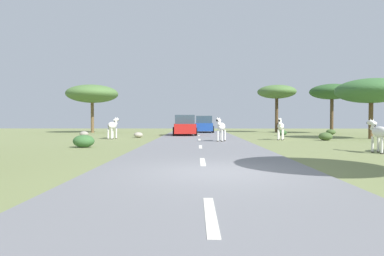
{
  "coord_description": "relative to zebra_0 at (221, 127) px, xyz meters",
  "views": [
    {
      "loc": [
        -0.61,
        -8.75,
        1.38
      ],
      "look_at": [
        -0.84,
        8.34,
        0.97
      ],
      "focal_mm": 31.89,
      "sensor_mm": 36.0,
      "label": 1
    }
  ],
  "objects": [
    {
      "name": "rock_0",
      "position": [
        -10.71,
        6.73,
        -0.72
      ],
      "size": [
        0.71,
        0.66,
        0.44
      ],
      "primitive_type": "ellipsoid",
      "color": "gray",
      "rests_on": "ground_plane"
    },
    {
      "name": "lane_markings",
      "position": [
        -1.31,
        -13.21,
        -0.89
      ],
      "size": [
        0.16,
        56.0,
        0.01
      ],
      "color": "silver",
      "rests_on": "road"
    },
    {
      "name": "bush_3",
      "position": [
        10.81,
        10.37,
        -0.69
      ],
      "size": [
        0.85,
        0.76,
        0.51
      ],
      "primitive_type": "ellipsoid",
      "color": "#425B2D",
      "rests_on": "ground_plane"
    },
    {
      "name": "zebra_0",
      "position": [
        0.0,
        0.0,
        0.0
      ],
      "size": [
        0.8,
        1.52,
        1.5
      ],
      "rotation": [
        0.0,
        0.0,
        2.79
      ],
      "color": "silver",
      "rests_on": "road"
    },
    {
      "name": "zebra_1",
      "position": [
        6.07,
        -6.74,
        -0.09
      ],
      "size": [
        0.46,
        1.52,
        1.43
      ],
      "rotation": [
        0.0,
        0.0,
        0.06
      ],
      "color": "silver",
      "rests_on": "ground_plane"
    },
    {
      "name": "bush_0",
      "position": [
        5.96,
        8.81,
        -0.69
      ],
      "size": [
        0.83,
        0.75,
        0.5
      ],
      "primitive_type": "ellipsoid",
      "color": "#2D5628",
      "rests_on": "ground_plane"
    },
    {
      "name": "tree_6",
      "position": [
        -12.57,
        15.06,
        3.17
      ],
      "size": [
        5.42,
        5.42,
        5.08
      ],
      "color": "brown",
      "rests_on": "ground_plane"
    },
    {
      "name": "zebra_3",
      "position": [
        4.23,
        2.32,
        -0.02
      ],
      "size": [
        0.8,
        1.57,
        1.54
      ],
      "rotation": [
        0.0,
        0.0,
        2.8
      ],
      "color": "silver",
      "rests_on": "ground_plane"
    },
    {
      "name": "road",
      "position": [
        -1.31,
        -12.21,
        -0.92
      ],
      "size": [
        6.0,
        64.0,
        0.05
      ],
      "primitive_type": "cube",
      "color": "slate",
      "rests_on": "ground_plane"
    },
    {
      "name": "tree_5",
      "position": [
        12.2,
        13.72,
        3.25
      ],
      "size": [
        4.41,
        4.41,
        4.99
      ],
      "color": "#4C3823",
      "rests_on": "ground_plane"
    },
    {
      "name": "tree_7",
      "position": [
        11.11,
        3.83,
        2.52
      ],
      "size": [
        5.01,
        5.01,
        4.35
      ],
      "color": "brown",
      "rests_on": "ground_plane"
    },
    {
      "name": "bush_1",
      "position": [
        7.13,
        1.9,
        -0.67
      ],
      "size": [
        0.9,
        0.81,
        0.54
      ],
      "primitive_type": "ellipsoid",
      "color": "#425B2D",
      "rests_on": "ground_plane"
    },
    {
      "name": "zebra_2",
      "position": [
        -7.54,
        3.48,
        0.01
      ],
      "size": [
        0.67,
        1.67,
        1.59
      ],
      "rotation": [
        0.0,
        0.0,
        6.06
      ],
      "color": "silver",
      "rests_on": "ground_plane"
    },
    {
      "name": "tree_1",
      "position": [
        7.22,
        16.22,
        3.44
      ],
      "size": [
        4.17,
        4.17,
        5.15
      ],
      "color": "#4C3823",
      "rests_on": "ground_plane"
    },
    {
      "name": "ground_plane",
      "position": [
        -0.9,
        -12.21,
        -0.94
      ],
      "size": [
        90.0,
        90.0,
        0.0
      ],
      "primitive_type": "plane",
      "color": "olive"
    },
    {
      "name": "car_0",
      "position": [
        -0.69,
        15.17,
        -0.09
      ],
      "size": [
        2.1,
        4.38,
        1.74
      ],
      "rotation": [
        0.0,
        0.0,
        -0.03
      ],
      "color": "#1E479E",
      "rests_on": "road"
    },
    {
      "name": "car_1",
      "position": [
        -2.57,
        8.63,
        -0.09
      ],
      "size": [
        2.26,
        4.45,
        1.74
      ],
      "rotation": [
        0.0,
        0.0,
        0.07
      ],
      "color": "red",
      "rests_on": "road"
    },
    {
      "name": "rock_1",
      "position": [
        -5.99,
        5.18,
        -0.73
      ],
      "size": [
        0.69,
        0.66,
        0.42
      ],
      "primitive_type": "ellipsoid",
      "color": "#A89E8C",
      "rests_on": "ground_plane"
    },
    {
      "name": "bush_2",
      "position": [
        -7.15,
        -4.05,
        -0.63
      ],
      "size": [
        1.05,
        0.95,
        0.63
      ],
      "primitive_type": "ellipsoid",
      "color": "#386633",
      "rests_on": "ground_plane"
    }
  ]
}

